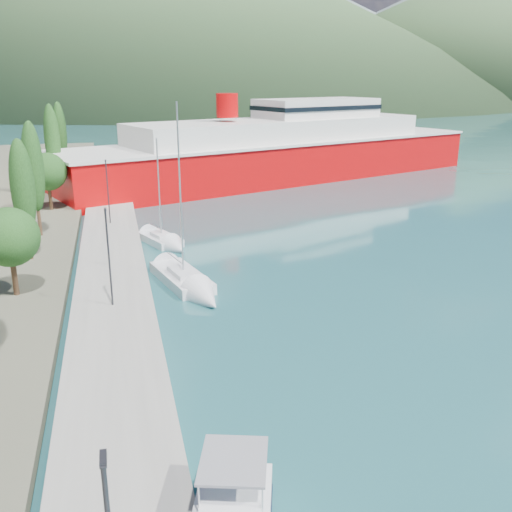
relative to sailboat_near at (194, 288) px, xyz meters
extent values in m
plane|color=#23595D|center=(3.56, 102.41, -0.33)|extent=(1400.00, 1400.00, 0.00)
cube|color=gray|center=(-5.44, 8.41, 0.07)|extent=(5.00, 88.00, 0.80)
cone|color=slate|center=(83.56, 662.41, 89.67)|extent=(760.00, 760.00, 180.00)
cone|color=slate|center=(423.56, 582.41, 69.67)|extent=(640.00, 640.00, 140.00)
cone|color=#3C5A34|center=(43.56, 382.41, 57.17)|extent=(480.00, 480.00, 115.00)
cone|color=#3C5A34|center=(263.56, 362.41, 44.67)|extent=(420.00, 420.00, 90.00)
cylinder|color=#47301E|center=(-11.52, 0.72, 1.56)|extent=(0.36, 0.36, 2.38)
sphere|color=#214B1B|center=(-11.52, 0.72, 4.27)|extent=(3.81, 3.81, 3.81)
cylinder|color=#47301E|center=(-11.52, 8.60, 1.40)|extent=(0.30, 0.30, 2.05)
ellipsoid|color=#214B1B|center=(-11.52, 8.60, 6.06)|extent=(1.80, 1.80, 7.27)
cylinder|color=#47301E|center=(-11.52, 15.77, 1.48)|extent=(0.30, 0.30, 2.22)
ellipsoid|color=#214B1B|center=(-11.52, 15.77, 6.52)|extent=(1.80, 1.80, 7.86)
cylinder|color=#47301E|center=(-11.52, 26.38, 1.62)|extent=(0.36, 0.36, 2.49)
sphere|color=#214B1B|center=(-11.52, 26.38, 4.45)|extent=(3.98, 3.98, 3.98)
cylinder|color=#47301E|center=(-11.52, 35.07, 1.54)|extent=(0.30, 0.30, 2.34)
ellipsoid|color=#214B1B|center=(-11.52, 35.07, 6.87)|extent=(1.80, 1.80, 8.30)
cylinder|color=#47301E|center=(-11.52, 46.96, 1.52)|extent=(0.30, 0.30, 2.29)
ellipsoid|color=#214B1B|center=(-11.52, 46.96, 6.72)|extent=(1.80, 1.80, 8.11)
cube|color=#2D2D33|center=(-5.44, -26.45, 6.47)|extent=(0.15, 0.50, 0.12)
cylinder|color=#2D2D33|center=(-5.44, -2.88, 3.47)|extent=(0.12, 0.12, 6.00)
cube|color=#2D2D33|center=(-5.44, -2.63, 6.47)|extent=(0.15, 0.50, 0.12)
cylinder|color=#2D2D33|center=(-5.44, 18.45, 3.47)|extent=(0.12, 0.12, 6.00)
cube|color=#2D2D33|center=(-5.44, 18.70, 6.47)|extent=(0.15, 0.50, 0.12)
cube|color=gray|center=(-1.70, -21.50, 2.09)|extent=(2.83, 3.10, 0.09)
cube|color=silver|center=(-0.57, 2.27, -0.06)|extent=(4.13, 7.37, 0.98)
cube|color=silver|center=(-0.46, 1.82, 0.60)|extent=(2.14, 3.07, 0.38)
cylinder|color=silver|center=(-0.46, 1.82, 6.45)|extent=(0.12, 0.12, 12.02)
cone|color=silver|center=(0.52, -2.06, -0.06)|extent=(3.23, 3.77, 2.51)
cube|color=silver|center=(-1.17, 13.14, -0.09)|extent=(3.93, 5.51, 0.87)
cube|color=silver|center=(-1.05, 12.83, 0.49)|extent=(1.98, 2.37, 0.34)
cylinder|color=silver|center=(-1.05, 12.83, 4.67)|extent=(0.12, 0.12, 8.66)
cone|color=silver|center=(0.02, 10.14, -0.09)|extent=(2.93, 3.01, 2.21)
cube|color=#C30507|center=(18.84, 42.90, 2.12)|extent=(65.07, 34.91, 6.22)
cube|color=silver|center=(18.84, 42.90, 5.23)|extent=(65.63, 35.44, 0.33)
cube|color=silver|center=(18.84, 42.90, 6.56)|extent=(45.55, 25.84, 3.33)
cube|color=silver|center=(25.09, 45.22, 9.56)|extent=(19.80, 14.03, 2.67)
cylinder|color=#C30507|center=(10.50, 39.81, 10.34)|extent=(2.89, 2.89, 3.11)
camera|label=1|loc=(-4.81, -36.87, 14.00)|focal=40.00mm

